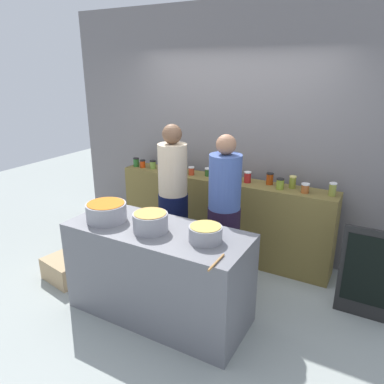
% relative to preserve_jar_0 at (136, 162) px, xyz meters
% --- Properties ---
extents(ground, '(12.00, 12.00, 0.00)m').
position_rel_preserve_jar_0_xyz_m(ground, '(1.26, -1.06, -1.05)').
color(ground, gray).
extents(storefront_wall, '(4.80, 0.12, 3.00)m').
position_rel_preserve_jar_0_xyz_m(storefront_wall, '(1.26, 0.39, 0.45)').
color(storefront_wall, slate).
rests_on(storefront_wall, ground).
extents(display_shelf, '(2.70, 0.36, 0.99)m').
position_rel_preserve_jar_0_xyz_m(display_shelf, '(1.26, 0.04, -0.56)').
color(display_shelf, brown).
rests_on(display_shelf, ground).
extents(prep_table, '(1.70, 0.70, 0.89)m').
position_rel_preserve_jar_0_xyz_m(prep_table, '(1.26, -1.36, -0.61)').
color(prep_table, slate).
rests_on(prep_table, ground).
extents(preserve_jar_0, '(0.08, 0.08, 0.12)m').
position_rel_preserve_jar_0_xyz_m(preserve_jar_0, '(0.00, 0.00, 0.00)').
color(preserve_jar_0, '#245F24').
rests_on(preserve_jar_0, display_shelf).
extents(preserve_jar_1, '(0.07, 0.07, 0.10)m').
position_rel_preserve_jar_0_xyz_m(preserve_jar_1, '(0.11, -0.01, -0.01)').
color(preserve_jar_1, '#C1340B').
rests_on(preserve_jar_1, display_shelf).
extents(preserve_jar_2, '(0.08, 0.08, 0.11)m').
position_rel_preserve_jar_0_xyz_m(preserve_jar_2, '(0.26, 0.01, -0.00)').
color(preserve_jar_2, olive).
rests_on(preserve_jar_2, display_shelf).
extents(preserve_jar_3, '(0.07, 0.07, 0.10)m').
position_rel_preserve_jar_0_xyz_m(preserve_jar_3, '(0.53, 0.10, -0.01)').
color(preserve_jar_3, '#2B5B21').
rests_on(preserve_jar_3, display_shelf).
extents(preserve_jar_4, '(0.08, 0.08, 0.14)m').
position_rel_preserve_jar_0_xyz_m(preserve_jar_4, '(0.73, 0.01, 0.01)').
color(preserve_jar_4, '#32443C').
rests_on(preserve_jar_4, display_shelf).
extents(preserve_jar_5, '(0.08, 0.08, 0.10)m').
position_rel_preserve_jar_0_xyz_m(preserve_jar_5, '(0.85, 0.01, -0.01)').
color(preserve_jar_5, '#B93A1F').
rests_on(preserve_jar_5, display_shelf).
extents(preserve_jar_6, '(0.08, 0.08, 0.10)m').
position_rel_preserve_jar_0_xyz_m(preserve_jar_6, '(1.05, 0.06, -0.01)').
color(preserve_jar_6, '#2B5621').
rests_on(preserve_jar_6, display_shelf).
extents(preserve_jar_7, '(0.07, 0.07, 0.13)m').
position_rel_preserve_jar_0_xyz_m(preserve_jar_7, '(1.18, 0.03, 0.01)').
color(preserve_jar_7, '#491651').
rests_on(preserve_jar_7, display_shelf).
extents(preserve_jar_8, '(0.09, 0.09, 0.14)m').
position_rel_preserve_jar_0_xyz_m(preserve_jar_8, '(1.28, 0.08, 0.01)').
color(preserve_jar_8, brown).
rests_on(preserve_jar_8, display_shelf).
extents(preserve_jar_9, '(0.07, 0.07, 0.10)m').
position_rel_preserve_jar_0_xyz_m(preserve_jar_9, '(1.45, -0.01, -0.01)').
color(preserve_jar_9, orange).
rests_on(preserve_jar_9, display_shelf).
extents(preserve_jar_10, '(0.08, 0.08, 0.13)m').
position_rel_preserve_jar_0_xyz_m(preserve_jar_10, '(1.57, 0.05, 0.01)').
color(preserve_jar_10, '#A31E1E').
rests_on(preserve_jar_10, display_shelf).
extents(preserve_jar_11, '(0.08, 0.08, 0.14)m').
position_rel_preserve_jar_0_xyz_m(preserve_jar_11, '(1.82, 0.10, 0.01)').
color(preserve_jar_11, '#9A360D').
rests_on(preserve_jar_11, display_shelf).
extents(preserve_jar_12, '(0.09, 0.09, 0.12)m').
position_rel_preserve_jar_0_xyz_m(preserve_jar_12, '(1.97, -0.00, 0.00)').
color(preserve_jar_12, olive).
rests_on(preserve_jar_12, display_shelf).
extents(preserve_jar_13, '(0.08, 0.08, 0.14)m').
position_rel_preserve_jar_0_xyz_m(preserve_jar_13, '(2.09, 0.09, 0.01)').
color(preserve_jar_13, olive).
rests_on(preserve_jar_13, display_shelf).
extents(preserve_jar_14, '(0.09, 0.09, 0.11)m').
position_rel_preserve_jar_0_xyz_m(preserve_jar_14, '(2.25, -0.00, -0.01)').
color(preserve_jar_14, '#9A4F22').
rests_on(preserve_jar_14, display_shelf).
extents(preserve_jar_15, '(0.08, 0.08, 0.14)m').
position_rel_preserve_jar_0_xyz_m(preserve_jar_15, '(2.52, 0.04, 0.01)').
color(preserve_jar_15, olive).
rests_on(preserve_jar_15, display_shelf).
extents(cooking_pot_left, '(0.38, 0.38, 0.17)m').
position_rel_preserve_jar_0_xyz_m(cooking_pot_left, '(0.74, -1.43, -0.07)').
color(cooking_pot_left, gray).
rests_on(cooking_pot_left, prep_table).
extents(cooking_pot_center, '(0.31, 0.31, 0.17)m').
position_rel_preserve_jar_0_xyz_m(cooking_pot_center, '(1.23, -1.42, -0.07)').
color(cooking_pot_center, gray).
rests_on(cooking_pot_center, prep_table).
extents(cooking_pot_right, '(0.28, 0.28, 0.14)m').
position_rel_preserve_jar_0_xyz_m(cooking_pot_right, '(1.75, -1.36, -0.09)').
color(cooking_pot_right, gray).
rests_on(cooking_pot_right, prep_table).
extents(wooden_spoon, '(0.02, 0.27, 0.02)m').
position_rel_preserve_jar_0_xyz_m(wooden_spoon, '(1.99, -1.65, -0.15)').
color(wooden_spoon, '#9E703D').
rests_on(wooden_spoon, prep_table).
extents(cook_with_tongs, '(0.33, 0.33, 1.70)m').
position_rel_preserve_jar_0_xyz_m(cook_with_tongs, '(0.93, -0.55, -0.27)').
color(cook_with_tongs, black).
rests_on(cook_with_tongs, ground).
extents(cook_in_cap, '(0.34, 0.34, 1.66)m').
position_rel_preserve_jar_0_xyz_m(cook_in_cap, '(1.59, -0.62, -0.30)').
color(cook_in_cap, black).
rests_on(cook_in_cap, ground).
extents(bread_crate, '(0.52, 0.41, 0.25)m').
position_rel_preserve_jar_0_xyz_m(bread_crate, '(0.00, -1.38, -0.93)').
color(bread_crate, tan).
rests_on(bread_crate, ground).
extents(chalkboard_sign, '(0.58, 0.05, 0.91)m').
position_rel_preserve_jar_0_xyz_m(chalkboard_sign, '(3.01, -0.46, -0.59)').
color(chalkboard_sign, black).
rests_on(chalkboard_sign, ground).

